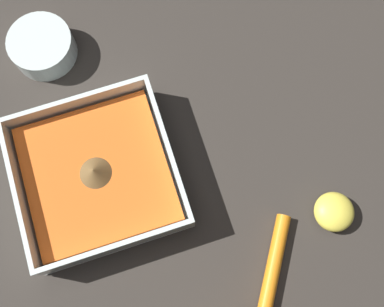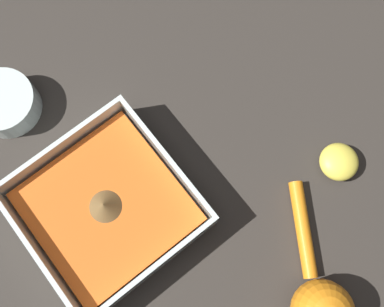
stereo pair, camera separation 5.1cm
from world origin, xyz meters
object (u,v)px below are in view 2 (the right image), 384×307
object	(u,v)px
lemon_half	(341,160)
spice_bowl	(7,102)
lemon_squeezer	(322,302)
square_dish	(110,207)

from	to	relation	value
lemon_half	spice_bowl	bearing A→B (deg)	41.55
lemon_half	lemon_squeezer	bearing A→B (deg)	128.10
lemon_squeezer	spice_bowl	bearing A→B (deg)	-128.19
square_dish	lemon_squeezer	distance (m)	0.28
square_dish	lemon_squeezer	world-z (taller)	lemon_squeezer
square_dish	spice_bowl	xyz separation A→B (m)	(0.20, 0.03, -0.00)
square_dish	spice_bowl	world-z (taller)	square_dish
square_dish	spice_bowl	distance (m)	0.20
spice_bowl	lemon_half	world-z (taller)	spice_bowl
square_dish	lemon_half	world-z (taller)	square_dish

